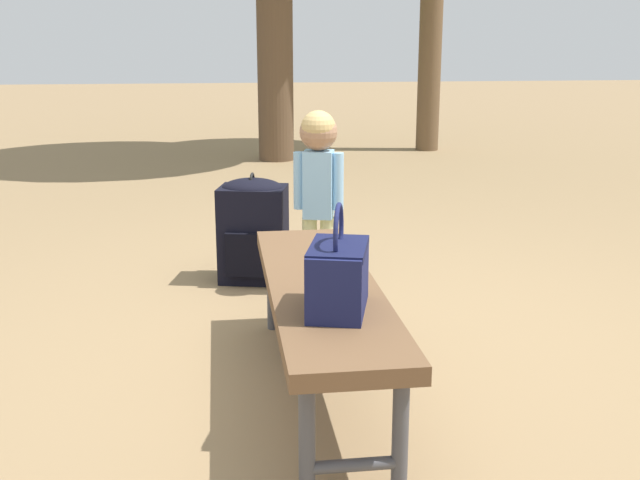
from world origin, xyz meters
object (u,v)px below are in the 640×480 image
handbag (338,274)px  child_standing (318,173)px  backpack_small (323,315)px  park_bench (322,296)px  backpack_large (253,227)px

handbag → child_standing: 1.53m
handbag → backpack_small: size_ratio=1.16×
park_bench → handbag: handbag is taller
park_bench → backpack_small: bearing=-7.5°
handbag → child_standing: (1.52, -0.12, 0.07)m
child_standing → handbag: bearing=175.5°
handbag → backpack_large: (1.78, 0.22, -0.27)m
handbag → backpack_small: handbag is taller
child_standing → backpack_large: child_standing is taller
child_standing → backpack_small: 0.93m
backpack_large → backpack_small: size_ratio=1.95×
park_bench → handbag: bearing=-177.4°
park_bench → child_standing: bearing=-6.3°
backpack_large → backpack_small: backpack_large is taller
backpack_large → park_bench: bearing=-172.1°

